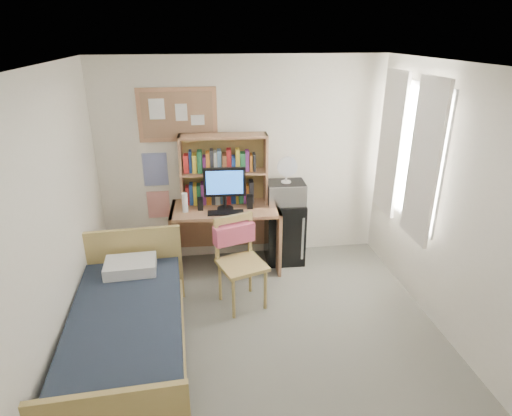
{
  "coord_description": "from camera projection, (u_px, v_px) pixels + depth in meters",
  "views": [
    {
      "loc": [
        -0.57,
        -3.13,
        2.85
      ],
      "look_at": [
        0.04,
        1.2,
        1.03
      ],
      "focal_mm": 30.0,
      "sensor_mm": 36.0,
      "label": 1
    }
  ],
  "objects": [
    {
      "name": "floor",
      "position": [
        269.0,
        358.0,
        4.03
      ],
      "size": [
        3.6,
        4.2,
        0.02
      ],
      "primitive_type": "cube",
      "color": "slate",
      "rests_on": "ground"
    },
    {
      "name": "ceiling",
      "position": [
        274.0,
        68.0,
        3.03
      ],
      "size": [
        3.6,
        4.2,
        0.02
      ],
      "primitive_type": "cube",
      "color": "white",
      "rests_on": "wall_back"
    },
    {
      "name": "wall_back",
      "position": [
        243.0,
        162.0,
        5.45
      ],
      "size": [
        3.6,
        0.04,
        2.6
      ],
      "primitive_type": "cube",
      "color": "white",
      "rests_on": "floor"
    },
    {
      "name": "wall_left",
      "position": [
        42.0,
        248.0,
        3.3
      ],
      "size": [
        0.04,
        4.2,
        2.6
      ],
      "primitive_type": "cube",
      "color": "white",
      "rests_on": "floor"
    },
    {
      "name": "wall_right",
      "position": [
        473.0,
        221.0,
        3.76
      ],
      "size": [
        0.04,
        4.2,
        2.6
      ],
      "primitive_type": "cube",
      "color": "white",
      "rests_on": "floor"
    },
    {
      "name": "window_unit",
      "position": [
        408.0,
        152.0,
        4.74
      ],
      "size": [
        0.1,
        1.4,
        1.7
      ],
      "primitive_type": "cube",
      "color": "white",
      "rests_on": "wall_right"
    },
    {
      "name": "curtain_left",
      "position": [
        424.0,
        163.0,
        4.37
      ],
      "size": [
        0.04,
        0.55,
        1.7
      ],
      "primitive_type": "cube",
      "color": "white",
      "rests_on": "wall_right"
    },
    {
      "name": "curtain_right",
      "position": [
        390.0,
        144.0,
        5.1
      ],
      "size": [
        0.04,
        0.55,
        1.7
      ],
      "primitive_type": "cube",
      "color": "white",
      "rests_on": "wall_right"
    },
    {
      "name": "bulletin_board",
      "position": [
        178.0,
        115.0,
        5.1
      ],
      "size": [
        0.94,
        0.03,
        0.64
      ],
      "primitive_type": "cube",
      "color": "#9F7654",
      "rests_on": "wall_back"
    },
    {
      "name": "poster_wave",
      "position": [
        155.0,
        169.0,
        5.32
      ],
      "size": [
        0.3,
        0.01,
        0.42
      ],
      "primitive_type": "cube",
      "color": "#263598",
      "rests_on": "wall_back"
    },
    {
      "name": "poster_japan",
      "position": [
        159.0,
        204.0,
        5.5
      ],
      "size": [
        0.28,
        0.01,
        0.36
      ],
      "primitive_type": "cube",
      "color": "red",
      "rests_on": "wall_back"
    },
    {
      "name": "desk",
      "position": [
        226.0,
        237.0,
        5.43
      ],
      "size": [
        1.37,
        0.73,
        0.83
      ],
      "primitive_type": "cube",
      "rotation": [
        0.0,
        0.0,
        -0.05
      ],
      "color": "tan",
      "rests_on": "floor"
    },
    {
      "name": "desk_chair",
      "position": [
        242.0,
        264.0,
        4.63
      ],
      "size": [
        0.65,
        0.65,
        1.02
      ],
      "primitive_type": "cube",
      "rotation": [
        0.0,
        0.0,
        0.32
      ],
      "color": "tan",
      "rests_on": "floor"
    },
    {
      "name": "mini_fridge",
      "position": [
        284.0,
        231.0,
        5.62
      ],
      "size": [
        0.5,
        0.5,
        0.82
      ],
      "primitive_type": "cube",
      "rotation": [
        0.0,
        0.0,
        -0.04
      ],
      "color": "black",
      "rests_on": "floor"
    },
    {
      "name": "bed",
      "position": [
        128.0,
        341.0,
        3.83
      ],
      "size": [
        1.09,
        2.05,
        0.55
      ],
      "primitive_type": "cube",
      "rotation": [
        0.0,
        0.0,
        0.05
      ],
      "color": "#1A222F",
      "rests_on": "floor"
    },
    {
      "name": "hutch",
      "position": [
        224.0,
        170.0,
        5.24
      ],
      "size": [
        1.08,
        0.32,
        0.87
      ],
      "primitive_type": "cube",
      "rotation": [
        0.0,
        0.0,
        -0.05
      ],
      "color": "tan",
      "rests_on": "desk"
    },
    {
      "name": "monitor",
      "position": [
        225.0,
        188.0,
        5.11
      ],
      "size": [
        0.5,
        0.06,
        0.53
      ],
      "primitive_type": "cube",
      "rotation": [
        0.0,
        0.0,
        -0.05
      ],
      "color": "black",
      "rests_on": "desk"
    },
    {
      "name": "keyboard",
      "position": [
        226.0,
        213.0,
        5.08
      ],
      "size": [
        0.43,
        0.16,
        0.02
      ],
      "primitive_type": "cube",
      "rotation": [
        0.0,
        0.0,
        -0.05
      ],
      "color": "black",
      "rests_on": "desk"
    },
    {
      "name": "speaker_left",
      "position": [
        200.0,
        204.0,
        5.16
      ],
      "size": [
        0.07,
        0.07,
        0.16
      ],
      "primitive_type": "cube",
      "rotation": [
        0.0,
        0.0,
        -0.05
      ],
      "color": "black",
      "rests_on": "desk"
    },
    {
      "name": "speaker_right",
      "position": [
        250.0,
        202.0,
        5.21
      ],
      "size": [
        0.07,
        0.07,
        0.17
      ],
      "primitive_type": "cube",
      "rotation": [
        0.0,
        0.0,
        -0.05
      ],
      "color": "black",
      "rests_on": "desk"
    },
    {
      "name": "water_bottle",
      "position": [
        185.0,
        203.0,
        5.09
      ],
      "size": [
        0.07,
        0.07,
        0.24
      ],
      "primitive_type": "cylinder",
      "rotation": [
        0.0,
        0.0,
        -0.05
      ],
      "color": "white",
      "rests_on": "desk"
    },
    {
      "name": "hoodie",
      "position": [
        234.0,
        233.0,
        4.68
      ],
      "size": [
        0.47,
        0.27,
        0.22
      ],
      "primitive_type": "cube",
      "rotation": [
        0.0,
        0.0,
        0.32
      ],
      "color": "#DB536E",
      "rests_on": "desk_chair"
    },
    {
      "name": "microwave",
      "position": [
        286.0,
        193.0,
        5.39
      ],
      "size": [
        0.48,
        0.37,
        0.27
      ],
      "primitive_type": "cube",
      "rotation": [
        0.0,
        0.0,
        -0.04
      ],
      "color": "silver",
      "rests_on": "mini_fridge"
    },
    {
      "name": "desk_fan",
      "position": [
        286.0,
        171.0,
        5.28
      ],
      "size": [
        0.25,
        0.25,
        0.31
      ],
      "primitive_type": "cylinder",
      "rotation": [
        0.0,
        0.0,
        -0.04
      ],
      "color": "white",
      "rests_on": "microwave"
    },
    {
      "name": "pillow",
      "position": [
        131.0,
        266.0,
        4.39
      ],
      "size": [
        0.53,
        0.38,
        0.12
      ],
      "primitive_type": "cube",
      "rotation": [
        0.0,
        0.0,
        0.05
      ],
      "color": "white",
      "rests_on": "bed"
    }
  ]
}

